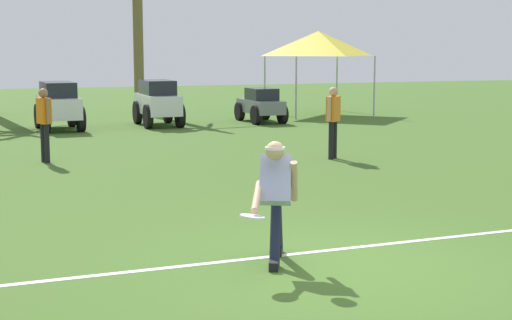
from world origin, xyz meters
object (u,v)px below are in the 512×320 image
at_px(parked_car_slot_c, 59,104).
at_px(parked_car_slot_d, 158,102).
at_px(event_tent, 318,44).
at_px(frisbee_in_flight, 252,217).
at_px(frisbee_thrower, 276,195).
at_px(teammate_midfield, 333,116).
at_px(palm_tree_far_right, 138,15).
at_px(teammate_near_sideline, 44,118).
at_px(parked_car_slot_e, 261,105).

relative_size(parked_car_slot_c, parked_car_slot_d, 1.02).
distance_m(parked_car_slot_d, event_tent, 6.81).
height_order(frisbee_in_flight, event_tent, event_tent).
xyz_separation_m(frisbee_thrower, teammate_midfield, (4.24, 7.32, 0.15)).
relative_size(parked_car_slot_c, palm_tree_far_right, 0.38).
bearing_deg(parked_car_slot_c, frisbee_in_flight, -89.19).
distance_m(teammate_near_sideline, parked_car_slot_c, 6.72).
height_order(frisbee_in_flight, teammate_midfield, teammate_midfield).
bearing_deg(teammate_near_sideline, palm_tree_far_right, 68.85).
bearing_deg(parked_car_slot_c, palm_tree_far_right, 54.48).
bearing_deg(parked_car_slot_d, frisbee_in_flight, -99.74).
bearing_deg(parked_car_slot_e, teammate_midfield, -100.04).
bearing_deg(teammate_near_sideline, frisbee_thrower, -79.38).
height_order(frisbee_thrower, frisbee_in_flight, frisbee_thrower).
relative_size(teammate_near_sideline, parked_car_slot_d, 0.66).
bearing_deg(frisbee_in_flight, event_tent, 63.40).
relative_size(teammate_near_sideline, parked_car_slot_e, 0.71).
xyz_separation_m(teammate_midfield, event_tent, (4.40, 10.36, 1.59)).
distance_m(frisbee_thrower, palm_tree_far_right, 20.71).
bearing_deg(parked_car_slot_d, teammate_near_sideline, -120.43).
bearing_deg(event_tent, parked_car_slot_d, -163.20).
bearing_deg(parked_car_slot_e, parked_car_slot_c, -178.49).
xyz_separation_m(teammate_midfield, palm_tree_far_right, (-1.50, 13.02, 2.62)).
bearing_deg(parked_car_slot_e, palm_tree_far_right, 123.03).
xyz_separation_m(frisbee_in_flight, event_tent, (9.07, 18.12, 1.86)).
distance_m(frisbee_thrower, parked_car_slot_d, 15.95).
distance_m(frisbee_thrower, teammate_near_sideline, 9.09).
distance_m(parked_car_slot_d, palm_tree_far_right, 5.37).
bearing_deg(frisbee_thrower, parked_car_slot_c, 92.44).
distance_m(palm_tree_far_right, event_tent, 6.55).
bearing_deg(event_tent, teammate_midfield, -113.01).
distance_m(frisbee_thrower, teammate_midfield, 8.46).
xyz_separation_m(frisbee_thrower, parked_car_slot_d, (2.35, 15.78, -0.05)).
bearing_deg(teammate_near_sideline, parked_car_slot_d, 59.57).
relative_size(frisbee_thrower, parked_car_slot_e, 0.64).
bearing_deg(palm_tree_far_right, parked_car_slot_e, -56.97).
xyz_separation_m(frisbee_in_flight, palm_tree_far_right, (3.18, 20.78, 2.90)).
bearing_deg(teammate_midfield, frisbee_in_flight, -121.05).
bearing_deg(teammate_midfield, parked_car_slot_e, 79.96).
relative_size(frisbee_in_flight, parked_car_slot_d, 0.13).
relative_size(frisbee_in_flight, event_tent, 0.10).
bearing_deg(event_tent, frisbee_thrower, -116.04).
xyz_separation_m(frisbee_thrower, parked_car_slot_c, (-0.66, 15.57, -0.05)).
bearing_deg(palm_tree_far_right, frisbee_thrower, -97.67).
relative_size(parked_car_slot_d, parked_car_slot_e, 1.07).
bearing_deg(parked_car_slot_c, frisbee_thrower, -87.56).
bearing_deg(parked_car_slot_e, frisbee_thrower, -110.00).
bearing_deg(palm_tree_far_right, parked_car_slot_c, -125.52).
distance_m(teammate_near_sideline, teammate_midfield, 6.13).
height_order(teammate_near_sideline, teammate_midfield, same).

